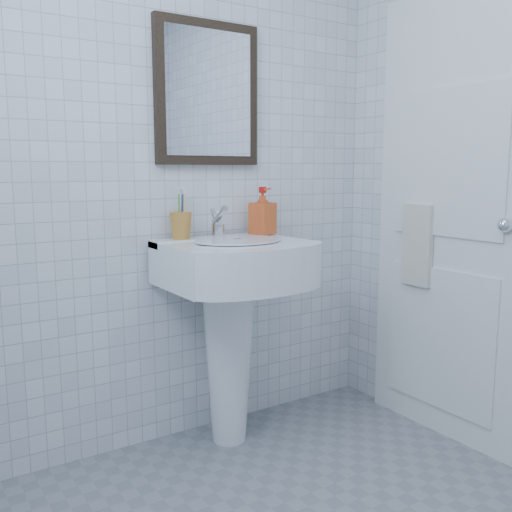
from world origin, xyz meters
TOP-DOWN VIEW (x-y plane):
  - wall_back at (0.00, 1.20)m, footprint 2.20×0.02m
  - washbasin at (0.21, 0.99)m, footprint 0.60×0.44m
  - faucet at (0.21, 1.10)m, footprint 0.06×0.13m
  - toothbrush_cup at (0.04, 1.12)m, footprint 0.13×0.13m
  - soap_dispenser at (0.44, 1.10)m, footprint 0.12×0.12m
  - wall_mirror at (0.21, 1.18)m, footprint 0.50×0.04m
  - bathroom_door at (1.08, 0.55)m, footprint 0.04×0.80m
  - towel_ring at (1.06, 0.69)m, footprint 0.01×0.18m
  - hand_towel at (1.04, 0.69)m, footprint 0.03×0.16m

SIDE VIEW (x-z plane):
  - washbasin at x=0.21m, z-range 0.16..1.09m
  - hand_towel at x=1.04m, z-range 0.68..1.06m
  - faucet at x=0.21m, z-range 0.91..1.05m
  - toothbrush_cup at x=0.04m, z-range 0.92..1.04m
  - bathroom_door at x=1.08m, z-range 0.00..2.00m
  - soap_dispenser at x=0.44m, z-range 0.92..1.14m
  - towel_ring at x=1.06m, z-range 0.96..1.14m
  - wall_back at x=0.00m, z-range 0.00..2.50m
  - wall_mirror at x=0.21m, z-range 1.24..1.86m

